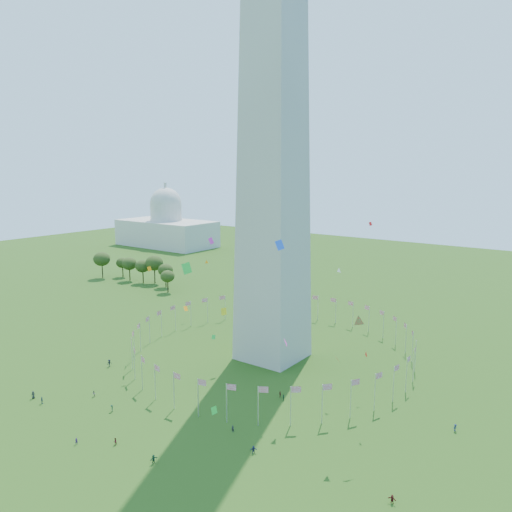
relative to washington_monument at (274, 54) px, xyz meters
The scene contains 7 objects.
ground 98.18m from the washington_monument, 90.00° to the right, with size 600.00×600.00×0.00m, color #20430F.
washington_monument is the anchor object (origin of this frame).
flag_ring 80.00m from the washington_monument, 96.12° to the left, with size 80.24×80.24×9.00m.
capitol_building 230.40m from the washington_monument, 144.16° to the left, with size 70.00×35.00×46.00m, color beige, non-canonical shape.
crowd 96.52m from the washington_monument, 88.39° to the right, with size 100.70×54.50×2.03m.
kites_aloft 68.97m from the washington_monument, 60.49° to the right, with size 111.90×77.97×38.50m.
tree_line_west 139.04m from the washington_monument, 159.04° to the left, with size 55.68×16.18×13.27m.
Camera 1 is at (78.55, -65.18, 54.89)m, focal length 35.00 mm.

